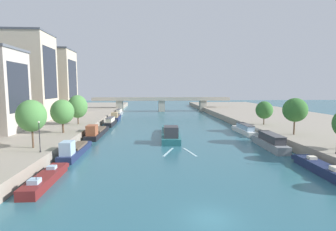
% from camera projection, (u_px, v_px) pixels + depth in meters
% --- Properties ---
extents(ground_plane, '(400.00, 400.00, 0.00)m').
position_uv_depth(ground_plane, '(210.00, 219.00, 21.56)').
color(ground_plane, '#2D6070').
extents(quay_left, '(36.00, 170.00, 1.82)m').
position_uv_depth(quay_left, '(38.00, 123.00, 73.61)').
color(quay_left, gray).
rests_on(quay_left, ground).
extents(quay_right, '(36.00, 170.00, 1.82)m').
position_uv_depth(quay_right, '(290.00, 121.00, 78.44)').
color(quay_right, gray).
rests_on(quay_right, ground).
extents(barge_midriver, '(4.64, 19.13, 3.33)m').
position_uv_depth(barge_midriver, '(170.00, 133.00, 56.18)').
color(barge_midriver, '#23666B').
rests_on(barge_midriver, ground).
extents(wake_behind_barge, '(5.59, 6.04, 0.03)m').
position_uv_depth(wake_behind_barge, '(179.00, 152.00, 43.90)').
color(wake_behind_barge, '#A0CCD6').
rests_on(wake_behind_barge, ground).
extents(moored_boat_left_lone, '(2.04, 10.55, 2.17)m').
position_uv_depth(moored_boat_left_lone, '(46.00, 178.00, 29.53)').
color(moored_boat_left_lone, maroon).
rests_on(moored_boat_left_lone, ground).
extents(moored_boat_left_gap_after, '(2.36, 12.77, 3.01)m').
position_uv_depth(moored_boat_left_gap_after, '(75.00, 150.00, 41.65)').
color(moored_boat_left_gap_after, '#1E284C').
rests_on(moored_boat_left_gap_after, ground).
extents(moored_boat_left_midway, '(2.83, 15.78, 3.06)m').
position_uv_depth(moored_boat_left_midway, '(97.00, 132.00, 58.50)').
color(moored_boat_left_midway, black).
rests_on(moored_boat_left_midway, ground).
extents(moored_boat_left_far, '(2.18, 10.39, 2.41)m').
position_uv_depth(moored_boat_left_far, '(111.00, 122.00, 74.63)').
color(moored_boat_left_far, black).
rests_on(moored_boat_left_far, ground).
extents(moored_boat_left_second, '(3.03, 13.20, 2.92)m').
position_uv_depth(moored_boat_left_second, '(116.00, 117.00, 87.73)').
color(moored_boat_left_second, '#1E284C').
rests_on(moored_boat_left_second, ground).
extents(moored_boat_left_upstream, '(2.03, 10.19, 2.50)m').
position_uv_depth(moored_boat_left_upstream, '(119.00, 112.00, 102.61)').
color(moored_boat_left_upstream, gray).
rests_on(moored_boat_left_upstream, ground).
extents(moored_boat_right_lone, '(2.42, 10.81, 2.31)m').
position_uv_depth(moored_boat_right_lone, '(320.00, 168.00, 33.27)').
color(moored_boat_right_lone, '#1E284C').
rests_on(moored_boat_right_lone, ground).
extents(moored_boat_right_end, '(2.76, 12.35, 2.74)m').
position_uv_depth(moored_boat_right_end, '(270.00, 142.00, 46.65)').
color(moored_boat_right_end, gray).
rests_on(moored_boat_right_end, ground).
extents(moored_boat_right_far, '(2.21, 12.34, 2.33)m').
position_uv_depth(moored_boat_right_far, '(244.00, 129.00, 61.65)').
color(moored_boat_right_far, silver).
rests_on(moored_boat_right_far, ground).
extents(tree_left_far, '(4.28, 4.28, 7.24)m').
position_uv_depth(tree_left_far, '(31.00, 116.00, 38.66)').
color(tree_left_far, brown).
rests_on(tree_left_far, quay_left).
extents(tree_left_past_mid, '(4.53, 4.53, 6.68)m').
position_uv_depth(tree_left_past_mid, '(62.00, 112.00, 51.73)').
color(tree_left_past_mid, brown).
rests_on(tree_left_past_mid, quay_left).
extents(tree_left_midway, '(4.75, 4.75, 7.20)m').
position_uv_depth(tree_left_midway, '(78.00, 107.00, 63.97)').
color(tree_left_midway, brown).
rests_on(tree_left_midway, quay_left).
extents(tree_right_past_mid, '(4.54, 4.54, 7.06)m').
position_uv_depth(tree_right_past_mid, '(295.00, 110.00, 49.69)').
color(tree_right_past_mid, brown).
rests_on(tree_right_past_mid, quay_right).
extents(tree_right_by_lamp, '(4.08, 4.08, 5.73)m').
position_uv_depth(tree_right_by_lamp, '(264.00, 110.00, 63.22)').
color(tree_right_by_lamp, brown).
rests_on(tree_right_by_lamp, quay_right).
extents(lamppost_left_bank, '(0.28, 0.28, 4.41)m').
position_uv_depth(lamppost_left_bank, '(39.00, 135.00, 36.20)').
color(lamppost_left_bank, black).
rests_on(lamppost_left_bank, quay_left).
extents(building_left_corner, '(11.69, 11.99, 24.21)m').
position_uv_depth(building_left_corner, '(30.00, 76.00, 72.28)').
color(building_left_corner, beige).
rests_on(building_left_corner, quay_left).
extents(building_left_tall, '(13.58, 11.95, 22.21)m').
position_uv_depth(building_left_tall, '(53.00, 82.00, 89.91)').
color(building_left_tall, beige).
rests_on(building_left_tall, quay_left).
extents(bridge_far, '(62.00, 4.40, 6.47)m').
position_uv_depth(bridge_far, '(162.00, 102.00, 118.19)').
color(bridge_far, '#ADA899').
rests_on(bridge_far, ground).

